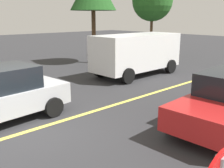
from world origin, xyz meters
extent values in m
plane|color=#2D2D30|center=(0.00, 0.00, 0.00)|extent=(80.00, 80.00, 0.00)
cube|color=#E0D14C|center=(3.00, 0.00, 0.01)|extent=(28.00, 0.16, 0.01)
cube|color=white|center=(7.71, 2.88, 1.29)|extent=(5.23, 2.08, 1.82)
cube|color=black|center=(9.79, 2.91, 1.69)|extent=(0.19, 1.84, 0.80)
cylinder|color=black|center=(9.46, 3.91, 0.38)|extent=(0.76, 0.27, 0.76)
cylinder|color=black|center=(9.50, 1.91, 0.38)|extent=(0.76, 0.27, 0.76)
cylinder|color=black|center=(5.93, 3.85, 0.38)|extent=(0.76, 0.27, 0.76)
cylinder|color=black|center=(5.96, 1.85, 0.38)|extent=(0.76, 0.27, 0.76)
cylinder|color=black|center=(2.97, -2.78, 0.32)|extent=(0.65, 0.25, 0.64)
cylinder|color=black|center=(6.08, -2.62, 0.32)|extent=(0.65, 0.25, 0.64)
cylinder|color=black|center=(1.18, 0.50, 0.32)|extent=(0.66, 0.28, 0.64)
cylinder|color=black|center=(1.02, 2.30, 0.32)|extent=(0.66, 0.28, 0.64)
cylinder|color=#513823|center=(13.69, 6.80, 1.72)|extent=(0.22, 0.22, 3.44)
sphere|color=#286023|center=(13.69, 6.80, 4.30)|extent=(3.11, 3.11, 3.11)
cylinder|color=#513823|center=(8.41, 7.46, 1.76)|extent=(0.28, 0.28, 3.51)
camera|label=1|loc=(-2.71, -6.51, 3.12)|focal=41.57mm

